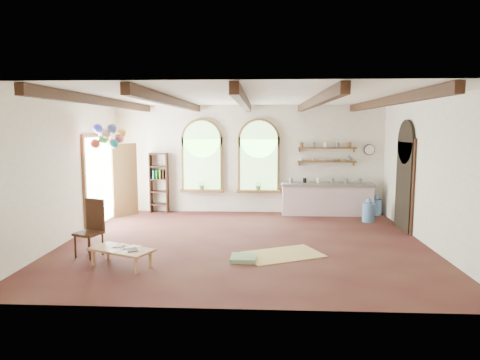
# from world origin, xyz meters

# --- Properties ---
(floor) EXTENTS (8.00, 8.00, 0.00)m
(floor) POSITION_xyz_m (0.00, 0.00, 0.00)
(floor) COLOR #4E2A20
(floor) RESTS_ON ground
(ceiling_beams) EXTENTS (6.20, 6.80, 0.18)m
(ceiling_beams) POSITION_xyz_m (0.00, 0.00, 3.10)
(ceiling_beams) COLOR #371E11
(ceiling_beams) RESTS_ON ceiling
(window_left) EXTENTS (1.30, 0.28, 2.20)m
(window_left) POSITION_xyz_m (-1.40, 3.43, 1.63)
(window_left) COLOR brown
(window_left) RESTS_ON floor
(window_right) EXTENTS (1.30, 0.28, 2.20)m
(window_right) POSITION_xyz_m (0.30, 3.43, 1.63)
(window_right) COLOR brown
(window_right) RESTS_ON floor
(left_doorway) EXTENTS (0.10, 1.90, 2.50)m
(left_doorway) POSITION_xyz_m (-3.95, 1.80, 1.15)
(left_doorway) COLOR brown
(left_doorway) RESTS_ON floor
(right_doorway) EXTENTS (0.10, 1.30, 2.40)m
(right_doorway) POSITION_xyz_m (3.95, 1.50, 1.10)
(right_doorway) COLOR black
(right_doorway) RESTS_ON floor
(kitchen_counter) EXTENTS (2.68, 0.62, 0.94)m
(kitchen_counter) POSITION_xyz_m (2.30, 3.20, 0.48)
(kitchen_counter) COLOR beige
(kitchen_counter) RESTS_ON floor
(wall_shelf_lower) EXTENTS (1.70, 0.24, 0.04)m
(wall_shelf_lower) POSITION_xyz_m (2.30, 3.38, 1.55)
(wall_shelf_lower) COLOR brown
(wall_shelf_lower) RESTS_ON wall_back
(wall_shelf_upper) EXTENTS (1.70, 0.24, 0.04)m
(wall_shelf_upper) POSITION_xyz_m (2.30, 3.38, 1.95)
(wall_shelf_upper) COLOR brown
(wall_shelf_upper) RESTS_ON wall_back
(wall_clock) EXTENTS (0.32, 0.04, 0.32)m
(wall_clock) POSITION_xyz_m (3.55, 3.45, 1.90)
(wall_clock) COLOR black
(wall_clock) RESTS_ON wall_back
(bookshelf) EXTENTS (0.53, 0.32, 1.80)m
(bookshelf) POSITION_xyz_m (-2.70, 3.32, 0.90)
(bookshelf) COLOR #371E11
(bookshelf) RESTS_ON floor
(coffee_table) EXTENTS (1.31, 0.98, 0.34)m
(coffee_table) POSITION_xyz_m (-2.20, -1.74, 0.30)
(coffee_table) COLOR tan
(coffee_table) RESTS_ON floor
(side_chair) EXTENTS (0.58, 0.58, 1.14)m
(side_chair) POSITION_xyz_m (-3.03, -1.15, 0.33)
(side_chair) COLOR #371E11
(side_chair) RESTS_ON floor
(floor_mat) EXTENTS (1.79, 1.51, 0.02)m
(floor_mat) POSITION_xyz_m (0.82, -0.87, 0.01)
(floor_mat) COLOR tan
(floor_mat) RESTS_ON floor
(floor_cushion) EXTENTS (0.49, 0.49, 0.08)m
(floor_cushion) POSITION_xyz_m (0.04, -1.26, 0.04)
(floor_cushion) COLOR gray
(floor_cushion) RESTS_ON floor
(water_jug_a) EXTENTS (0.31, 0.31, 0.59)m
(water_jug_a) POSITION_xyz_m (3.75, 3.20, 0.26)
(water_jug_a) COLOR #588BBE
(water_jug_a) RESTS_ON floor
(water_jug_b) EXTENTS (0.33, 0.33, 0.65)m
(water_jug_b) POSITION_xyz_m (3.30, 2.30, 0.28)
(water_jug_b) COLOR #588BBE
(water_jug_b) RESTS_ON floor
(balloon_cluster) EXTENTS (0.75, 0.75, 1.14)m
(balloon_cluster) POSITION_xyz_m (-3.34, 0.96, 2.35)
(balloon_cluster) COLOR silver
(balloon_cluster) RESTS_ON floor
(table_book) EXTENTS (0.19, 0.25, 0.02)m
(table_book) POSITION_xyz_m (-2.36, -1.60, 0.35)
(table_book) COLOR olive
(table_book) RESTS_ON coffee_table
(tablet) EXTENTS (0.28, 0.32, 0.01)m
(tablet) POSITION_xyz_m (-1.97, -1.82, 0.35)
(tablet) COLOR black
(tablet) RESTS_ON coffee_table
(potted_plant_left) EXTENTS (0.27, 0.23, 0.30)m
(potted_plant_left) POSITION_xyz_m (-1.40, 3.32, 0.85)
(potted_plant_left) COLOR #598C4C
(potted_plant_left) RESTS_ON window_left
(potted_plant_right) EXTENTS (0.27, 0.23, 0.30)m
(potted_plant_right) POSITION_xyz_m (0.30, 3.32, 0.85)
(potted_plant_right) COLOR #598C4C
(potted_plant_right) RESTS_ON window_right
(shelf_cup_a) EXTENTS (0.12, 0.10, 0.10)m
(shelf_cup_a) POSITION_xyz_m (1.55, 3.38, 1.62)
(shelf_cup_a) COLOR white
(shelf_cup_a) RESTS_ON wall_shelf_lower
(shelf_cup_b) EXTENTS (0.10, 0.10, 0.09)m
(shelf_cup_b) POSITION_xyz_m (1.90, 3.38, 1.62)
(shelf_cup_b) COLOR beige
(shelf_cup_b) RESTS_ON wall_shelf_lower
(shelf_bowl_a) EXTENTS (0.22, 0.22, 0.05)m
(shelf_bowl_a) POSITION_xyz_m (2.25, 3.38, 1.60)
(shelf_bowl_a) COLOR beige
(shelf_bowl_a) RESTS_ON wall_shelf_lower
(shelf_bowl_b) EXTENTS (0.20, 0.20, 0.06)m
(shelf_bowl_b) POSITION_xyz_m (2.60, 3.38, 1.60)
(shelf_bowl_b) COLOR #8C664C
(shelf_bowl_b) RESTS_ON wall_shelf_lower
(shelf_vase) EXTENTS (0.18, 0.18, 0.19)m
(shelf_vase) POSITION_xyz_m (2.95, 3.38, 1.67)
(shelf_vase) COLOR slate
(shelf_vase) RESTS_ON wall_shelf_lower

